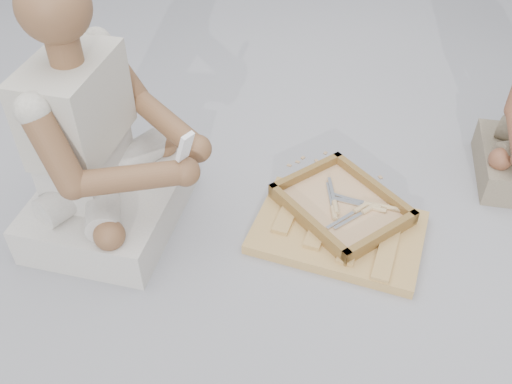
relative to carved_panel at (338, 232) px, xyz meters
The scene contains 28 objects.
ground 0.37m from the carved_panel, 122.30° to the right, with size 60.00×60.00×0.00m, color #A1A0A6.
carved_panel is the anchor object (origin of this frame).
tool_tray 0.12m from the carved_panel, 113.38° to the left, with size 0.58×0.53×0.06m.
chisel_0 0.17m from the carved_panel, 65.81° to the left, with size 0.22×0.07×0.02m.
chisel_1 0.12m from the carved_panel, 128.12° to the left, with size 0.15×0.19×0.02m.
chisel_2 0.09m from the carved_panel, 135.41° to the left, with size 0.14×0.19×0.02m.
chisel_3 0.14m from the carved_panel, 65.65° to the left, with size 0.09×0.21×0.02m.
chisel_4 0.19m from the carved_panel, 69.44° to the left, with size 0.21×0.09×0.02m.
chisel_5 0.12m from the carved_panel, 77.37° to the left, with size 0.09×0.21×0.02m.
chisel_6 0.23m from the carved_panel, 56.69° to the left, with size 0.22×0.07×0.02m.
chisel_7 0.17m from the carved_panel, 75.34° to the left, with size 0.22×0.05×0.02m.
wood_chip_0 0.48m from the carved_panel, 145.30° to the left, with size 0.02×0.01×0.00m, color tan.
wood_chip_1 0.33m from the carved_panel, 150.28° to the left, with size 0.02×0.01×0.00m, color tan.
wood_chip_2 0.14m from the carved_panel, 77.15° to the right, with size 0.02×0.01×0.00m, color tan.
wood_chip_3 0.49m from the carved_panel, 139.82° to the left, with size 0.02×0.01×0.00m, color tan.
wood_chip_4 0.43m from the carved_panel, 109.34° to the left, with size 0.02×0.01×0.00m, color tan.
wood_chip_5 0.51m from the carved_panel, 136.05° to the left, with size 0.02×0.01×0.00m, color tan.
wood_chip_6 0.20m from the carved_panel, 57.73° to the right, with size 0.02×0.01×0.00m, color tan.
wood_chip_7 0.28m from the carved_panel, 139.48° to the left, with size 0.02×0.01×0.00m, color tan.
wood_chip_8 0.43m from the carved_panel, 91.28° to the left, with size 0.02×0.01×0.00m, color tan.
wood_chip_9 0.53m from the carved_panel, 123.88° to the left, with size 0.02×0.01×0.00m, color tan.
wood_chip_10 0.17m from the carved_panel, 113.64° to the left, with size 0.02×0.01×0.00m, color tan.
wood_chip_11 0.17m from the carved_panel, 46.09° to the right, with size 0.02×0.01×0.00m, color tan.
wood_chip_12 0.28m from the carved_panel, 162.25° to the right, with size 0.02×0.01×0.00m, color tan.
wood_chip_13 0.18m from the carved_panel, 114.16° to the left, with size 0.02×0.01×0.00m, color tan.
wood_chip_14 0.48m from the carved_panel, 129.45° to the left, with size 0.02×0.01×0.00m, color tan.
craftsman 0.97m from the carved_panel, 152.85° to the right, with size 0.77×0.79×1.02m.
mobile_phone 0.73m from the carved_panel, 140.93° to the right, with size 0.06×0.06×0.12m.
Camera 1 is at (0.80, -1.17, 1.65)m, focal length 40.00 mm.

